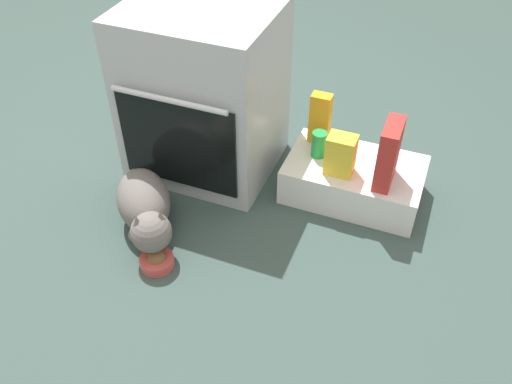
% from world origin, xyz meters
% --- Properties ---
extents(ground, '(8.00, 8.00, 0.00)m').
position_xyz_m(ground, '(0.00, 0.00, 0.00)').
color(ground, '#384C47').
extents(oven, '(0.63, 0.59, 0.78)m').
position_xyz_m(oven, '(-0.01, 0.38, 0.39)').
color(oven, '#B7BABF').
rests_on(oven, ground).
extents(pantry_cabinet, '(0.60, 0.36, 0.17)m').
position_xyz_m(pantry_cabinet, '(0.70, 0.40, 0.09)').
color(pantry_cabinet, white).
rests_on(pantry_cabinet, ground).
extents(food_bowl, '(0.14, 0.14, 0.08)m').
position_xyz_m(food_bowl, '(0.08, -0.30, 0.03)').
color(food_bowl, '#C64C47').
rests_on(food_bowl, ground).
extents(cat, '(0.50, 0.59, 0.24)m').
position_xyz_m(cat, '(-0.06, -0.13, 0.13)').
color(cat, slate).
rests_on(cat, ground).
extents(snack_bag, '(0.12, 0.09, 0.18)m').
position_xyz_m(snack_bag, '(0.64, 0.32, 0.26)').
color(snack_bag, yellow).
rests_on(snack_bag, pantry_cabinet).
extents(juice_carton, '(0.09, 0.06, 0.24)m').
position_xyz_m(juice_carton, '(0.49, 0.51, 0.29)').
color(juice_carton, orange).
rests_on(juice_carton, pantry_cabinet).
extents(cereal_box, '(0.07, 0.18, 0.28)m').
position_xyz_m(cereal_box, '(0.83, 0.34, 0.31)').
color(cereal_box, '#B72D28').
rests_on(cereal_box, pantry_cabinet).
extents(soda_can, '(0.07, 0.07, 0.12)m').
position_xyz_m(soda_can, '(0.52, 0.40, 0.23)').
color(soda_can, green).
rests_on(soda_can, pantry_cabinet).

